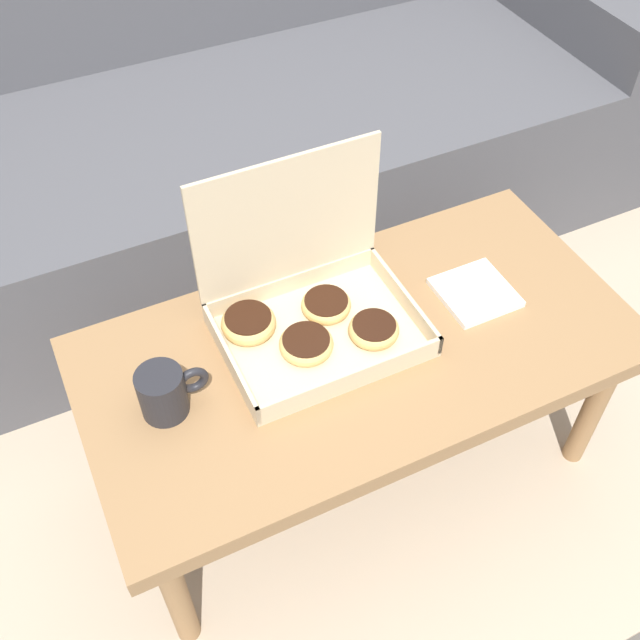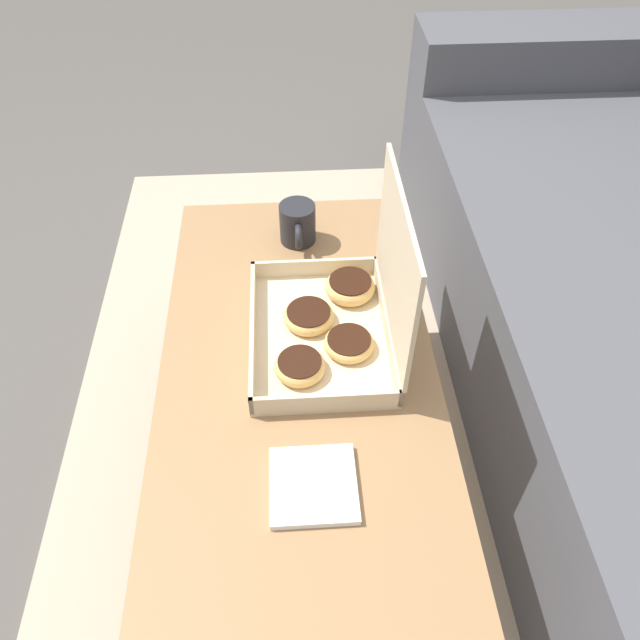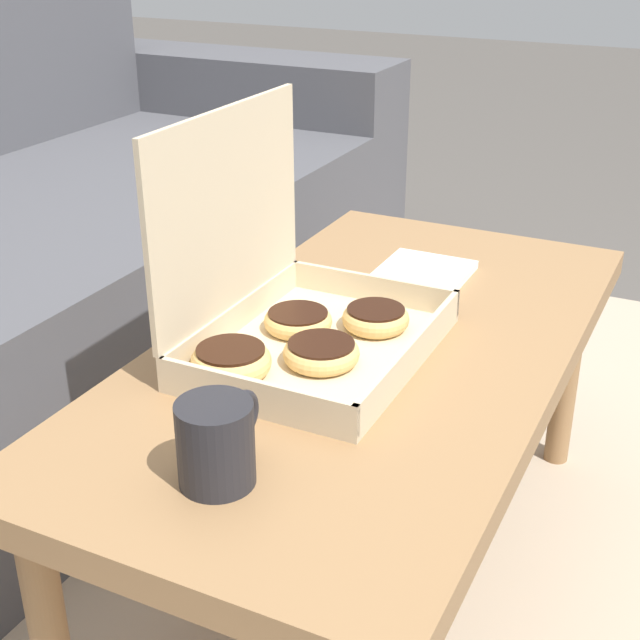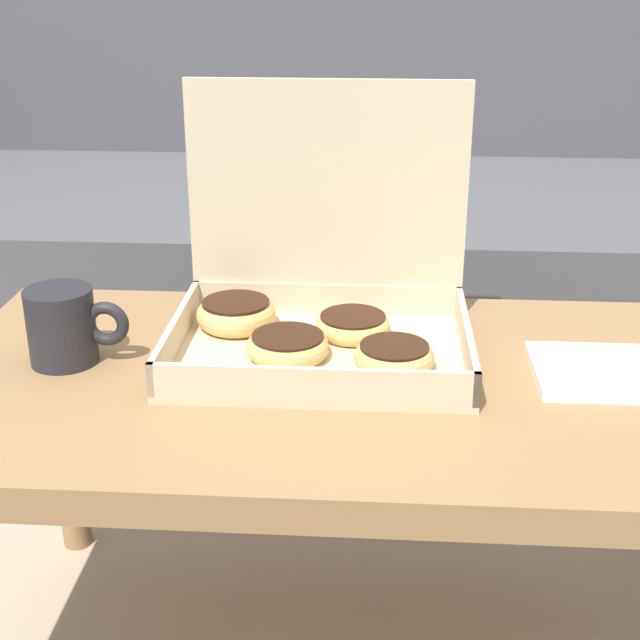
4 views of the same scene
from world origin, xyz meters
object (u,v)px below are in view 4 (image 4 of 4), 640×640
at_px(pastry_box, 316,304).
at_px(couch, 375,240).
at_px(coffee_table, 368,409).
at_px(coffee_mug, 64,326).

bearing_deg(pastry_box, couch, 85.27).
relative_size(couch, pastry_box, 6.79).
relative_size(coffee_table, coffee_mug, 8.39).
relative_size(pastry_box, coffee_mug, 2.94).
xyz_separation_m(couch, pastry_box, (-0.07, -0.83, 0.17)).
bearing_deg(couch, coffee_mug, -112.17).
bearing_deg(couch, coffee_table, -90.00).
bearing_deg(coffee_table, couch, 90.00).
distance_m(coffee_table, pastry_box, 0.15).
distance_m(couch, coffee_mug, 0.98).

